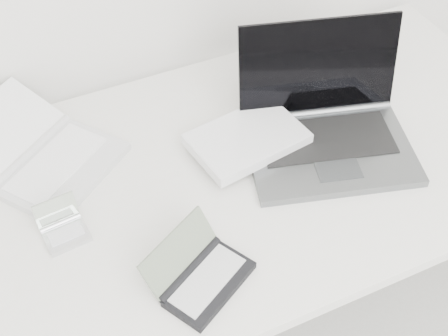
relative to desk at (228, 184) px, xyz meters
name	(u,v)px	position (x,y,z in m)	size (l,w,h in m)	color
desk	(228,184)	(0.00, 0.00, 0.00)	(1.60, 0.80, 0.73)	white
laptop_large	(304,130)	(0.20, 0.01, 0.09)	(0.54, 0.41, 0.26)	slate
netbook_open_white	(44,158)	(-0.38, 0.20, 0.07)	(0.43, 0.44, 0.09)	silver
pda_silver	(63,229)	(-0.39, -0.02, 0.06)	(0.10, 0.10, 0.07)	silver
palmtop_charcoal	(201,276)	(-0.18, -0.25, 0.07)	(0.23, 0.22, 0.09)	black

